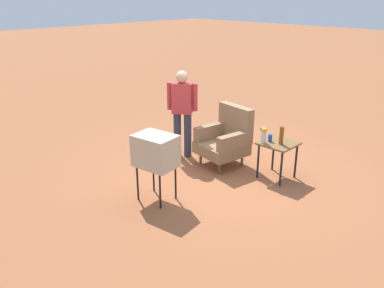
{
  "coord_description": "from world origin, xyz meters",
  "views": [
    {
      "loc": [
        4.13,
        -4.94,
        2.95
      ],
      "look_at": [
        -0.06,
        -0.7,
        0.65
      ],
      "focal_mm": 37.0,
      "sensor_mm": 36.0,
      "label": 1
    }
  ],
  "objects": [
    {
      "name": "soda_can_blue",
      "position": [
        0.75,
        0.32,
        0.7
      ],
      "size": [
        0.07,
        0.07,
        0.12
      ],
      "primitive_type": "cylinder",
      "color": "blue",
      "rests_on": "side_table"
    },
    {
      "name": "person_standing",
      "position": [
        -0.92,
        -0.08,
        0.94
      ],
      "size": [
        0.49,
        0.38,
        1.64
      ],
      "color": "#2D3347",
      "rests_on": "ground"
    },
    {
      "name": "bottle_tall_amber",
      "position": [
        0.95,
        0.34,
        0.78
      ],
      "size": [
        0.07,
        0.07,
        0.3
      ],
      "primitive_type": "cylinder",
      "color": "brown",
      "rests_on": "side_table"
    },
    {
      "name": "side_table",
      "position": [
        0.88,
        0.38,
        0.54
      ],
      "size": [
        0.56,
        0.56,
        0.63
      ],
      "color": "black",
      "rests_on": "ground"
    },
    {
      "name": "tv_on_stand",
      "position": [
        0.02,
        -1.53,
        0.78
      ],
      "size": [
        0.66,
        0.53,
        1.03
      ],
      "color": "black",
      "rests_on": "ground"
    },
    {
      "name": "flower_vase",
      "position": [
        0.7,
        0.19,
        0.78
      ],
      "size": [
        0.15,
        0.1,
        0.27
      ],
      "color": "silver",
      "rests_on": "side_table"
    },
    {
      "name": "ground_plane",
      "position": [
        0.0,
        0.0,
        0.0
      ],
      "size": [
        60.0,
        60.0,
        0.0
      ],
      "primitive_type": "plane",
      "color": "#A05B38"
    },
    {
      "name": "armchair",
      "position": [
        -0.11,
        0.23,
        0.5
      ],
      "size": [
        0.87,
        0.88,
        1.06
      ],
      "color": "brown",
      "rests_on": "ground"
    }
  ]
}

